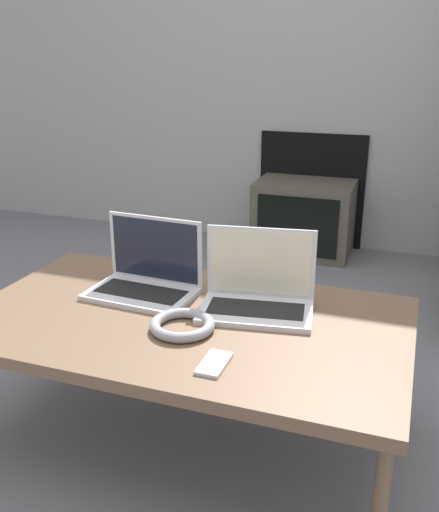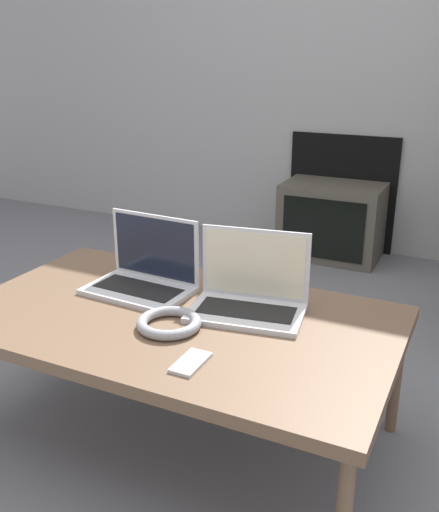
{
  "view_description": "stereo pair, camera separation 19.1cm",
  "coord_description": "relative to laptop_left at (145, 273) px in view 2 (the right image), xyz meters",
  "views": [
    {
      "loc": [
        0.61,
        -1.29,
        1.17
      ],
      "look_at": [
        0.0,
        0.4,
        0.52
      ],
      "focal_mm": 40.0,
      "sensor_mm": 36.0,
      "label": 1
    },
    {
      "loc": [
        0.78,
        -1.21,
        1.17
      ],
      "look_at": [
        0.0,
        0.4,
        0.52
      ],
      "focal_mm": 40.0,
      "sensor_mm": 36.0,
      "label": 2
    }
  ],
  "objects": [
    {
      "name": "phone",
      "position": [
        0.36,
        -0.36,
        -0.05
      ],
      "size": [
        0.06,
        0.12,
        0.01
      ],
      "color": "silver",
      "rests_on": "table"
    },
    {
      "name": "headphones",
      "position": [
        0.21,
        -0.21,
        -0.04
      ],
      "size": [
        0.18,
        0.18,
        0.03
      ],
      "color": "gray",
      "rests_on": "table"
    },
    {
      "name": "ground_plane",
      "position": [
        0.19,
        -0.23,
        -0.49
      ],
      "size": [
        14.0,
        14.0,
        0.0
      ],
      "primitive_type": "plane",
      "color": "slate"
    },
    {
      "name": "tv",
      "position": [
        0.16,
        1.76,
        -0.27
      ],
      "size": [
        0.57,
        0.38,
        0.44
      ],
      "color": "#4C473D",
      "rests_on": "ground_plane"
    },
    {
      "name": "table",
      "position": [
        0.19,
        -0.13,
        -0.09
      ],
      "size": [
        1.29,
        0.75,
        0.43
      ],
      "color": "brown",
      "rests_on": "ground_plane"
    },
    {
      "name": "laptop_right",
      "position": [
        0.37,
        -0.0,
        0.0
      ],
      "size": [
        0.36,
        0.26,
        0.24
      ],
      "rotation": [
        0.0,
        0.0,
        0.16
      ],
      "color": "silver",
      "rests_on": "table"
    },
    {
      "name": "wall_back",
      "position": [
        0.19,
        2.0,
        0.8
      ],
      "size": [
        7.0,
        0.08,
        2.6
      ],
      "color": "#999999",
      "rests_on": "ground_plane"
    },
    {
      "name": "laptop_left",
      "position": [
        0.0,
        0.0,
        0.0
      ],
      "size": [
        0.34,
        0.23,
        0.24
      ],
      "rotation": [
        0.0,
        0.0,
        -0.05
      ],
      "color": "silver",
      "rests_on": "table"
    }
  ]
}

